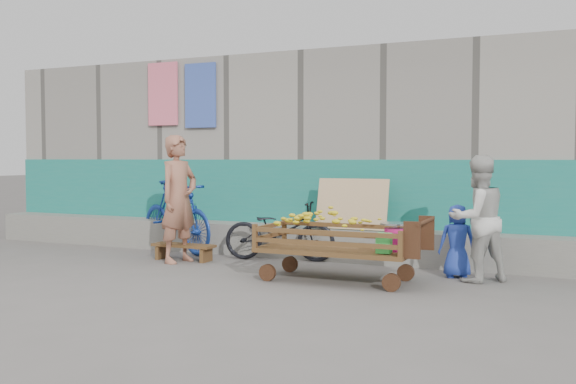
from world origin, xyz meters
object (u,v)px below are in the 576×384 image
at_px(bicycle_dark, 280,231).
at_px(vendor_man, 179,199).
at_px(child, 457,241).
at_px(bicycle_blue, 176,216).
at_px(woman, 478,219).
at_px(banana_cart, 334,233).
at_px(bench, 184,248).

bearing_deg(bicycle_dark, vendor_man, 108.17).
height_order(child, bicycle_blue, bicycle_blue).
bearing_deg(woman, banana_cart, -18.16).
relative_size(woman, bicycle_dark, 0.93).
xyz_separation_m(woman, bicycle_dark, (-2.72, 0.46, -0.32)).
bearing_deg(banana_cart, child, 32.07).
relative_size(banana_cart, woman, 1.32).
relative_size(banana_cart, vendor_man, 1.11).
bearing_deg(woman, bicycle_blue, -47.80).
bearing_deg(child, woman, 127.00).
bearing_deg(bench, bicycle_blue, 131.17).
relative_size(bench, vendor_man, 0.52).
distance_m(vendor_man, bicycle_blue, 1.02).
bearing_deg(bicycle_blue, banana_cart, -88.01).
relative_size(bench, bicycle_dark, 0.58).
height_order(banana_cart, woman, woman).
height_order(bench, bicycle_blue, bicycle_blue).
relative_size(bench, child, 1.04).
distance_m(vendor_man, woman, 3.92).
bearing_deg(banana_cart, bicycle_dark, 137.40).
bearing_deg(child, bicycle_dark, -28.26).
xyz_separation_m(banana_cart, bicycle_blue, (-2.96, 1.18, -0.01)).
height_order(bench, vendor_man, vendor_man).
bearing_deg(bench, banana_cart, -13.06).
xyz_separation_m(bicycle_dark, bicycle_blue, (-1.77, 0.08, 0.13)).
xyz_separation_m(vendor_man, woman, (3.91, 0.23, -0.14)).
height_order(vendor_man, bicycle_blue, vendor_man).
xyz_separation_m(vendor_man, child, (3.66, 0.39, -0.43)).
distance_m(woman, child, 0.42).
xyz_separation_m(banana_cart, woman, (1.52, 0.64, 0.17)).
height_order(bench, woman, woman).
relative_size(bench, bicycle_blue, 0.50).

